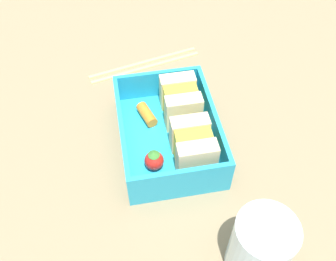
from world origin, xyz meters
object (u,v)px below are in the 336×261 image
object	(u,v)px
chopstick_pair	(145,64)
strawberry_far_left	(154,160)
sandwich_left	(180,101)
drinking_glass	(260,248)
carrot_stick_far_left	(147,114)
sandwich_center_left	(193,146)

from	to	relation	value
chopstick_pair	strawberry_far_left	bearing A→B (deg)	-4.54
sandwich_left	drinking_glass	size ratio (longest dim) A/B	0.71
carrot_stick_far_left	strawberry_far_left	xyz separation A→B (cm)	(8.46, -0.26, 0.59)
sandwich_left	strawberry_far_left	xyz separation A→B (cm)	(8.43, -5.13, -1.25)
sandwich_left	carrot_stick_far_left	bearing A→B (deg)	-90.31
strawberry_far_left	drinking_glass	xyz separation A→B (cm)	(14.15, 8.88, 1.91)
sandwich_left	strawberry_far_left	size ratio (longest dim) A/B	2.04
sandwich_left	drinking_glass	world-z (taller)	drinking_glass
sandwich_center_left	drinking_glass	xyz separation A→B (cm)	(14.54, 3.75, 0.66)
sandwich_center_left	drinking_glass	size ratio (longest dim) A/B	0.71
carrot_stick_far_left	strawberry_far_left	distance (cm)	8.48
carrot_stick_far_left	sandwich_left	bearing A→B (deg)	89.69
sandwich_center_left	carrot_stick_far_left	world-z (taller)	sandwich_center_left
chopstick_pair	sandwich_left	bearing A→B (deg)	14.79
sandwich_left	chopstick_pair	size ratio (longest dim) A/B	0.33
sandwich_left	carrot_stick_far_left	xyz separation A→B (cm)	(-0.03, -4.87, -1.84)
strawberry_far_left	drinking_glass	size ratio (longest dim) A/B	0.35
sandwich_center_left	chopstick_pair	xyz separation A→B (cm)	(-21.02, -3.43, -3.49)
carrot_stick_far_left	chopstick_pair	size ratio (longest dim) A/B	0.20
sandwich_center_left	chopstick_pair	bearing A→B (deg)	-170.74
chopstick_pair	drinking_glass	xyz separation A→B (cm)	(35.56, 7.18, 4.14)
sandwich_left	strawberry_far_left	distance (cm)	9.95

